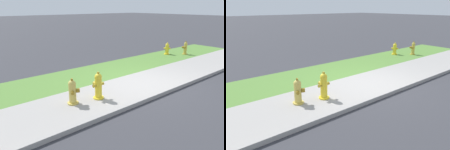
% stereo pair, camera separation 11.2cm
% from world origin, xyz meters
% --- Properties ---
extents(ground_plane, '(120.00, 120.00, 0.00)m').
position_xyz_m(ground_plane, '(0.00, 0.00, 0.00)').
color(ground_plane, '#38383D').
extents(sidewalk_pavement, '(18.00, 2.03, 0.01)m').
position_xyz_m(sidewalk_pavement, '(0.00, 0.00, 0.01)').
color(sidewalk_pavement, '#9E9993').
rests_on(sidewalk_pavement, ground).
extents(grass_verge, '(18.00, 2.22, 0.01)m').
position_xyz_m(grass_verge, '(0.00, 2.13, 0.00)').
color(grass_verge, '#568438').
rests_on(grass_verge, ground).
extents(street_curb, '(18.00, 0.16, 0.12)m').
position_xyz_m(street_curb, '(0.00, -1.10, 0.06)').
color(street_curb, '#9E9993').
rests_on(street_curb, ground).
extents(fire_hydrant_near_corner, '(0.34, 0.36, 0.67)m').
position_xyz_m(fire_hydrant_near_corner, '(4.70, 2.41, 0.32)').
color(fire_hydrant_near_corner, yellow).
rests_on(fire_hydrant_near_corner, ground).
extents(fire_hydrant_at_driveway, '(0.39, 0.36, 0.82)m').
position_xyz_m(fire_hydrant_at_driveway, '(-1.97, -0.06, 0.40)').
color(fire_hydrant_at_driveway, yellow).
rests_on(fire_hydrant_at_driveway, ground).
extents(fire_hydrant_mid_block, '(0.36, 0.33, 0.74)m').
position_xyz_m(fire_hydrant_mid_block, '(5.47, 1.75, 0.36)').
color(fire_hydrant_mid_block, gold).
rests_on(fire_hydrant_mid_block, ground).
extents(fire_hydrant_far_end, '(0.36, 0.38, 0.75)m').
position_xyz_m(fire_hydrant_far_end, '(-2.73, 0.10, 0.36)').
color(fire_hydrant_far_end, gold).
rests_on(fire_hydrant_far_end, ground).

